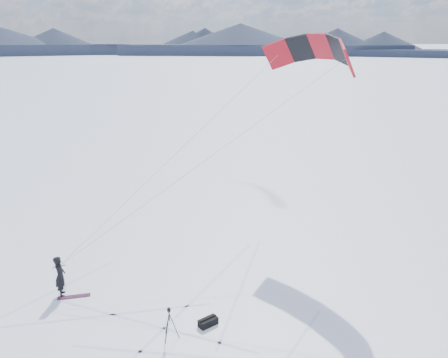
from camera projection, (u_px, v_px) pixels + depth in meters
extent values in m
plane|color=white|center=(135.00, 337.00, 16.12)|extent=(1800.00, 1800.00, 0.00)
cube|color=#1C223D|center=(429.00, 52.00, 289.62)|extent=(147.80, 124.57, 4.86)
cone|color=#1C223D|center=(429.00, 48.00, 288.88)|extent=(89.40, 89.40, 8.00)
cube|color=#1C223D|center=(279.00, 51.00, 317.20)|extent=(156.56, 89.15, 4.86)
cone|color=#1C223D|center=(279.00, 47.00, 316.45)|extent=(80.64, 80.64, 8.00)
cube|color=#1C223D|center=(141.00, 51.00, 315.23)|extent=(150.00, 45.00, 4.86)
cone|color=#1C223D|center=(141.00, 47.00, 314.48)|extent=(64.00, 64.00, 8.00)
cube|color=#B0BFE4|center=(92.00, 331.00, 16.41)|extent=(6.45, 7.79, 0.01)
cube|color=#B0BFE4|center=(138.00, 293.00, 18.85)|extent=(11.66, 3.07, 0.01)
cube|color=#B0BFE4|center=(230.00, 334.00, 16.24)|extent=(6.52, 4.83, 0.01)
cube|color=#B0BFE4|center=(259.00, 296.00, 18.68)|extent=(8.85, 4.87, 0.01)
imported|color=black|center=(63.00, 295.00, 18.76)|extent=(0.57, 0.74, 1.83)
cube|color=#641A3F|center=(74.00, 297.00, 18.59)|extent=(1.35, 0.31, 0.04)
cylinder|color=black|center=(174.00, 326.00, 15.87)|extent=(0.36, 0.06, 1.09)
cylinder|color=black|center=(167.00, 324.00, 15.99)|extent=(0.18, 0.34, 1.09)
cylinder|color=black|center=(167.00, 329.00, 15.71)|extent=(0.23, 0.31, 1.09)
cylinder|color=black|center=(169.00, 317.00, 15.74)|extent=(0.03, 0.03, 0.33)
cube|color=black|center=(169.00, 312.00, 15.67)|extent=(0.07, 0.07, 0.05)
cube|color=black|center=(169.00, 310.00, 15.65)|extent=(0.13, 0.09, 0.09)
cylinder|color=black|center=(169.00, 309.00, 15.73)|extent=(0.07, 0.09, 0.07)
cube|color=black|center=(208.00, 322.00, 16.72)|extent=(0.83, 0.66, 0.28)
cylinder|color=black|center=(208.00, 318.00, 16.67)|extent=(0.67, 0.39, 0.07)
cube|color=#AF111C|center=(347.00, 58.00, 20.05)|extent=(1.13, 1.61, 1.75)
cube|color=black|center=(337.00, 49.00, 21.19)|extent=(0.94, 1.66, 1.54)
cube|color=#AF111C|center=(321.00, 46.00, 22.37)|extent=(1.31, 1.62, 1.30)
cube|color=black|center=(301.00, 48.00, 23.44)|extent=(1.63, 1.45, 1.54)
cube|color=#AF111C|center=(279.00, 54.00, 24.26)|extent=(1.85, 1.15, 1.75)
cylinder|color=#8E909D|center=(209.00, 157.00, 19.19)|extent=(13.21, 2.18, 8.32)
cylinder|color=#8E909D|center=(184.00, 146.00, 21.30)|extent=(11.43, 7.00, 8.32)
cylinder|color=black|center=(59.00, 267.00, 18.34)|extent=(0.53, 0.22, 0.03)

